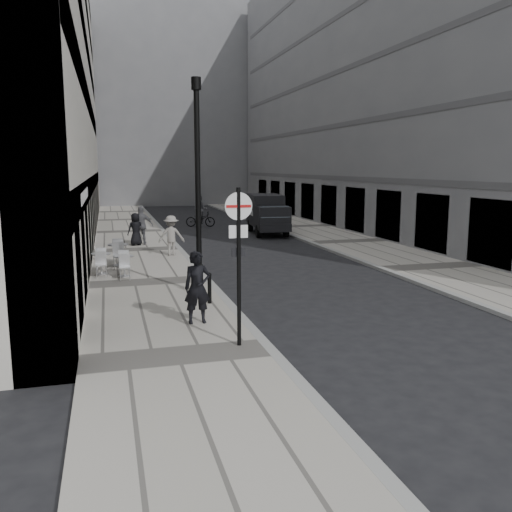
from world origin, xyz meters
The scene contains 19 objects.
ground centered at (0.00, 0.00, 0.00)m, with size 120.00×120.00×0.00m, color black.
sidewalk centered at (-2.00, 18.00, 0.06)m, with size 4.00×60.00×0.12m, color #A6A096.
far_sidewalk centered at (9.00, 18.00, 0.06)m, with size 4.00×60.00×0.12m, color #A6A096.
building_left centered at (-6.00, 24.50, 9.00)m, with size 4.00×45.00×18.00m, color beige.
building_right centered at (14.00, 24.50, 10.00)m, with size 6.00×45.00×20.00m, color slate.
building_far centered at (1.50, 56.00, 11.00)m, with size 24.00×16.00×22.00m, color slate.
walking_man centered at (-1.20, 4.97, 1.04)m, with size 0.67×0.44×1.83m, color black.
sign_post centered at (-0.60, 3.00, 2.35)m, with size 0.60×0.09×3.48m.
lamppost centered at (-0.60, 8.29, 3.75)m, with size 0.29×0.29×6.53m.
bollard_near centered at (-0.55, 6.85, 0.54)m, with size 0.11×0.11×0.84m, color black.
bollard_far centered at (-0.60, 7.96, 0.57)m, with size 0.12×0.12×0.90m, color black.
panel_van centered at (5.99, 23.11, 1.32)m, with size 2.34×5.13×2.34m.
cyclist centered at (2.75, 28.01, 0.83)m, with size 2.08×1.24×2.12m.
pedestrian_a centered at (-1.66, 19.60, 1.09)m, with size 1.14×0.48×1.95m, color slate.
pedestrian_b centered at (-0.60, 15.83, 1.01)m, with size 1.14×0.66×1.77m, color gray.
pedestrian_c centered at (-1.98, 19.35, 0.94)m, with size 0.80×0.52×1.64m, color black.
cafe_table_near centered at (-2.95, 13.72, 0.64)m, with size 0.80×1.80×1.02m.
cafe_table_mid centered at (-3.60, 12.13, 0.58)m, with size 0.71×1.60×0.91m.
cafe_table_far centered at (-2.80, 11.47, 0.57)m, with size 0.69×1.56×0.89m.
Camera 1 is at (-3.30, -8.22, 4.03)m, focal length 38.00 mm.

